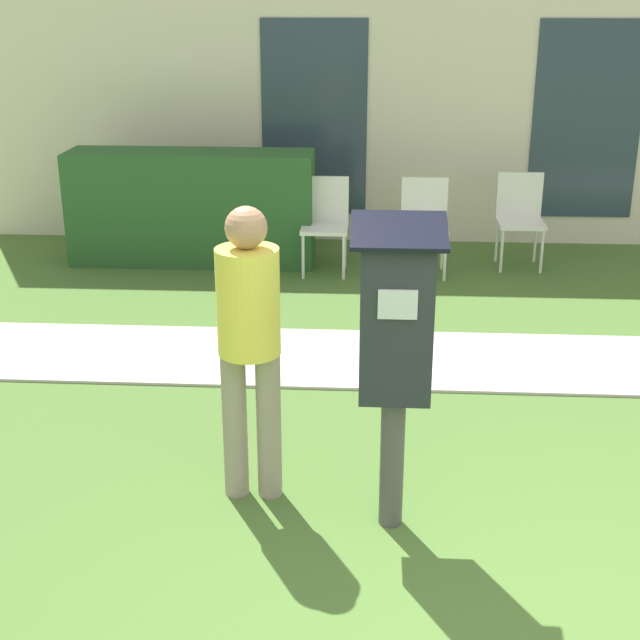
{
  "coord_description": "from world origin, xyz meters",
  "views": [
    {
      "loc": [
        -0.77,
        -2.72,
        2.55
      ],
      "look_at": [
        -1.01,
        1.33,
        1.05
      ],
      "focal_mm": 50.0,
      "sensor_mm": 36.0,
      "label": 1
    }
  ],
  "objects_px": {
    "person_standing": "(249,333)",
    "parking_meter": "(396,337)",
    "outdoor_chair_left": "(325,217)",
    "outdoor_chair_right": "(520,212)",
    "outdoor_chair_middle": "(424,218)"
  },
  "relations": [
    {
      "from": "outdoor_chair_left",
      "to": "outdoor_chair_middle",
      "type": "xyz_separation_m",
      "value": [
        0.94,
        0.01,
        0.0
      ]
    },
    {
      "from": "person_standing",
      "to": "outdoor_chair_left",
      "type": "bearing_deg",
      "value": 80.76
    },
    {
      "from": "parking_meter",
      "to": "outdoor_chair_right",
      "type": "xyz_separation_m",
      "value": [
        1.31,
        4.67,
        -0.49
      ]
    },
    {
      "from": "parking_meter",
      "to": "outdoor_chair_left",
      "type": "relative_size",
      "value": 1.77
    },
    {
      "from": "parking_meter",
      "to": "outdoor_chair_right",
      "type": "relative_size",
      "value": 1.77
    },
    {
      "from": "outdoor_chair_left",
      "to": "outdoor_chair_right",
      "type": "xyz_separation_m",
      "value": [
        1.89,
        0.31,
        0.0
      ]
    },
    {
      "from": "parking_meter",
      "to": "outdoor_chair_right",
      "type": "distance_m",
      "value": 4.88
    },
    {
      "from": "parking_meter",
      "to": "outdoor_chair_middle",
      "type": "relative_size",
      "value": 1.77
    },
    {
      "from": "outdoor_chair_middle",
      "to": "outdoor_chair_left",
      "type": "bearing_deg",
      "value": -167.78
    },
    {
      "from": "outdoor_chair_right",
      "to": "outdoor_chair_left",
      "type": "bearing_deg",
      "value": 179.04
    },
    {
      "from": "parking_meter",
      "to": "person_standing",
      "type": "xyz_separation_m",
      "value": [
        -0.73,
        0.24,
        -0.09
      ]
    },
    {
      "from": "person_standing",
      "to": "parking_meter",
      "type": "bearing_deg",
      "value": -25.21
    },
    {
      "from": "outdoor_chair_left",
      "to": "outdoor_chair_middle",
      "type": "distance_m",
      "value": 0.94
    },
    {
      "from": "outdoor_chair_right",
      "to": "outdoor_chair_middle",
      "type": "bearing_deg",
      "value": -172.4
    },
    {
      "from": "parking_meter",
      "to": "outdoor_chair_left",
      "type": "distance_m",
      "value": 4.43
    }
  ]
}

